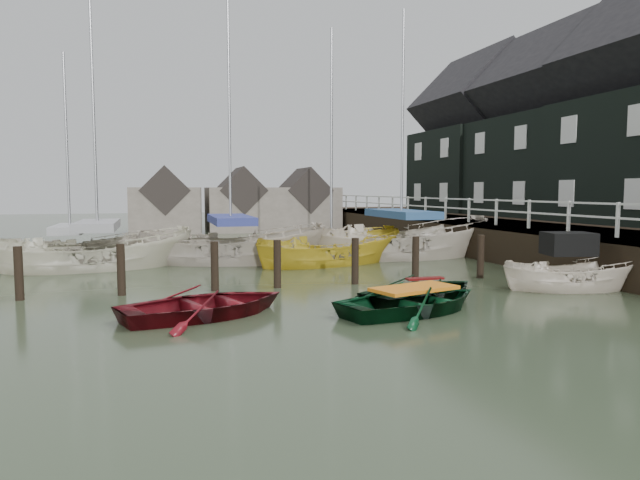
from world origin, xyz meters
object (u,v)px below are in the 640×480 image
object	(u,v)px
rowboat_dkgreen	(424,301)
sailboat_a	(99,267)
motorboat	(571,286)
sailboat_c	(331,263)
rowboat_red	(207,316)
rowboat_green	(414,312)
sailboat_e	(71,261)
sailboat_b	(231,261)
sailboat_d	(401,256)

from	to	relation	value
rowboat_dkgreen	sailboat_a	distance (m)	12.32
motorboat	sailboat_c	size ratio (longest dim) A/B	0.42
rowboat_red	rowboat_dkgreen	bearing A→B (deg)	-106.42
rowboat_green	sailboat_e	bearing A→B (deg)	20.08
sailboat_a	sailboat_b	distance (m)	4.86
rowboat_dkgreen	sailboat_b	world-z (taller)	sailboat_b
sailboat_b	rowboat_green	bearing A→B (deg)	-148.56
rowboat_dkgreen	sailboat_b	xyz separation A→B (m)	(-3.81, 9.15, 0.06)
rowboat_red	sailboat_c	distance (m)	9.73
rowboat_dkgreen	rowboat_red	bearing A→B (deg)	69.62
motorboat	sailboat_e	size ratio (longest dim) A/B	0.47
rowboat_red	sailboat_e	xyz separation A→B (m)	(-4.28, 11.00, 0.06)
sailboat_b	sailboat_e	distance (m)	6.23
sailboat_c	sailboat_a	bearing A→B (deg)	67.88
rowboat_green	sailboat_a	size ratio (longest dim) A/B	0.34
sailboat_a	sailboat_e	size ratio (longest dim) A/B	1.26
rowboat_dkgreen	sailboat_b	size ratio (longest dim) A/B	0.31
rowboat_dkgreen	sailboat_a	bearing A→B (deg)	21.40
rowboat_dkgreen	sailboat_c	size ratio (longest dim) A/B	0.37
sailboat_c	sailboat_e	bearing A→B (deg)	57.66
rowboat_dkgreen	sailboat_e	xyz separation A→B (m)	(-9.84, 10.72, 0.06)
rowboat_dkgreen	sailboat_d	xyz separation A→B (m)	(3.30, 8.87, 0.06)
rowboat_dkgreen	sailboat_d	bearing A→B (deg)	-43.65
rowboat_red	sailboat_e	bearing A→B (deg)	1.99
rowboat_red	sailboat_b	bearing A→B (deg)	-29.81
rowboat_red	sailboat_d	world-z (taller)	sailboat_d
rowboat_red	sailboat_c	size ratio (longest dim) A/B	0.38
rowboat_dkgreen	sailboat_c	world-z (taller)	sailboat_c
sailboat_a	sailboat_b	xyz separation A→B (m)	(4.85, 0.38, -0.00)
sailboat_c	sailboat_d	bearing A→B (deg)	-87.92
rowboat_green	rowboat_dkgreen	size ratio (longest dim) A/B	1.04
motorboat	sailboat_b	xyz separation A→B (m)	(-8.56, 8.86, -0.05)
motorboat	sailboat_e	xyz separation A→B (m)	(-14.59, 10.43, -0.04)
motorboat	sailboat_b	distance (m)	12.32
rowboat_dkgreen	sailboat_d	world-z (taller)	sailboat_d
sailboat_a	rowboat_red	bearing A→B (deg)	-171.58
rowboat_dkgreen	sailboat_e	bearing A→B (deg)	19.32
rowboat_red	motorboat	size ratio (longest dim) A/B	0.91
sailboat_b	rowboat_dkgreen	bearing A→B (deg)	-141.94
rowboat_red	sailboat_a	size ratio (longest dim) A/B	0.34
sailboat_e	rowboat_dkgreen	bearing A→B (deg)	-133.39
sailboat_a	sailboat_d	size ratio (longest dim) A/B	0.98
sailboat_b	sailboat_c	bearing A→B (deg)	-94.79
rowboat_dkgreen	sailboat_a	xyz separation A→B (m)	(-8.66, 8.77, 0.06)
rowboat_red	sailboat_c	bearing A→B (deg)	-53.32
sailboat_b	sailboat_a	bearing A→B (deg)	109.96
sailboat_d	sailboat_e	world-z (taller)	sailboat_d
rowboat_dkgreen	motorboat	xyz separation A→B (m)	(4.75, 0.29, 0.11)
rowboat_red	motorboat	distance (m)	10.32
rowboat_red	sailboat_b	world-z (taller)	sailboat_b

